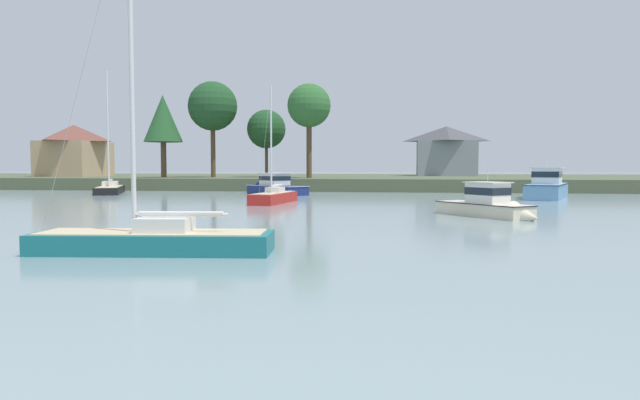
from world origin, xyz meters
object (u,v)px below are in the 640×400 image
(sailboat_red, at_px, (274,200))
(sailboat_teal, at_px, (154,245))
(sailboat_black, at_px, (110,191))
(cruiser_skyblue, at_px, (548,191))
(cruiser_cream, at_px, (492,209))
(cruiser_navy, at_px, (272,189))

(sailboat_red, bearing_deg, sailboat_teal, -86.51)
(sailboat_black, bearing_deg, cruiser_skyblue, -3.27)
(cruiser_cream, height_order, cruiser_skyblue, cruiser_skyblue)
(cruiser_cream, xyz_separation_m, sailboat_teal, (-14.19, -16.23, -0.23))
(cruiser_navy, bearing_deg, cruiser_cream, -52.52)
(cruiser_navy, bearing_deg, sailboat_red, -76.67)
(cruiser_navy, relative_size, sailboat_red, 0.81)
(sailboat_red, distance_m, sailboat_teal, 27.09)
(sailboat_black, xyz_separation_m, sailboat_red, (21.68, -13.58, -0.06))
(cruiser_cream, relative_size, sailboat_red, 0.68)
(sailboat_red, relative_size, cruiser_skyblue, 0.96)
(cruiser_cream, bearing_deg, cruiser_skyblue, 68.52)
(cruiser_cream, height_order, sailboat_red, sailboat_red)
(sailboat_black, distance_m, cruiser_navy, 18.32)
(sailboat_black, bearing_deg, sailboat_red, -32.06)
(sailboat_red, distance_m, cruiser_skyblue, 26.75)
(cruiser_cream, distance_m, sailboat_teal, 21.56)
(cruiser_navy, relative_size, sailboat_teal, 0.63)
(sailboat_red, relative_size, sailboat_teal, 0.78)
(sailboat_black, relative_size, sailboat_teal, 1.07)
(sailboat_red, bearing_deg, cruiser_cream, -34.30)
(cruiser_navy, xyz_separation_m, cruiser_skyblue, (27.78, -3.32, 0.13))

